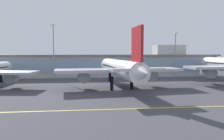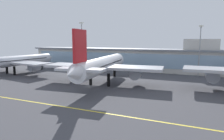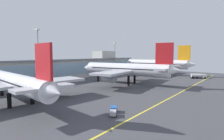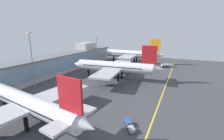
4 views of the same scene
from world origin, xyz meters
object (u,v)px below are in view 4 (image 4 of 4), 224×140
object	(u,v)px
airliner_near_right	(115,67)
apron_light_mast_centre	(31,52)
baggage_tug_near	(130,125)
apron_light_mast_west	(97,46)
airliner_near_left	(29,104)
fuel_tanker_truck	(167,65)
airliner_far_right	(132,54)

from	to	relation	value
airliner_near_right	apron_light_mast_centre	bearing A→B (deg)	35.64
baggage_tug_near	apron_light_mast_west	size ratio (longest dim) A/B	0.24
airliner_near_left	apron_light_mast_west	world-z (taller)	apron_light_mast_west
fuel_tanker_truck	apron_light_mast_centre	world-z (taller)	apron_light_mast_centre
apron_light_mast_centre	fuel_tanker_truck	bearing A→B (deg)	-37.19
apron_light_mast_west	apron_light_mast_centre	size ratio (longest dim) A/B	0.87
fuel_tanker_truck	apron_light_mast_west	world-z (taller)	apron_light_mast_west
airliner_near_right	apron_light_mast_west	size ratio (longest dim) A/B	2.29
airliner_near_right	baggage_tug_near	size ratio (longest dim) A/B	9.62
airliner_far_right	baggage_tug_near	distance (m)	94.80
fuel_tanker_truck	baggage_tug_near	distance (m)	84.73
airliner_far_right	fuel_tanker_truck	bearing A→B (deg)	168.26
fuel_tanker_truck	apron_light_mast_west	size ratio (longest dim) A/B	0.39
baggage_tug_near	apron_light_mast_west	distance (m)	92.42
airliner_far_right	baggage_tug_near	size ratio (longest dim) A/B	9.84
airliner_near_left	airliner_near_right	xyz separation A→B (m)	(50.33, -5.02, 0.95)
airliner_near_left	baggage_tug_near	size ratio (longest dim) A/B	8.94
baggage_tug_near	apron_light_mast_west	xyz separation A→B (m)	(73.89, 53.64, 14.31)
baggage_tug_near	apron_light_mast_centre	size ratio (longest dim) A/B	0.21
airliner_near_left	airliner_near_right	distance (m)	50.59
apron_light_mast_west	apron_light_mast_centre	distance (m)	61.02
fuel_tanker_truck	baggage_tug_near	world-z (taller)	fuel_tanker_truck
fuel_tanker_truck	baggage_tug_near	bearing A→B (deg)	-122.43
airliner_near_left	apron_light_mast_centre	xyz separation A→B (m)	(22.67, 25.77, 10.75)
fuel_tanker_truck	apron_light_mast_centre	bearing A→B (deg)	-158.80
airliner_near_left	apron_light_mast_west	distance (m)	88.10
apron_light_mast_west	airliner_near_left	bearing A→B (deg)	-162.66
airliner_near_left	apron_light_mast_west	size ratio (longest dim) A/B	2.13
airliner_near_right	fuel_tanker_truck	xyz separation A→B (m)	(44.17, -23.71, -5.63)
airliner_near_right	airliner_near_left	bearing A→B (deg)	78.01
airliner_near_left	fuel_tanker_truck	size ratio (longest dim) A/B	5.46
fuel_tanker_truck	apron_light_mast_centre	distance (m)	91.47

